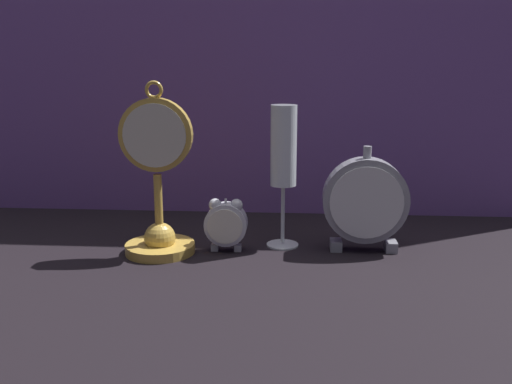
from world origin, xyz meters
TOP-DOWN VIEW (x-y plane):
  - ground_plane at (0.00, 0.00)m, footprint 4.00×4.00m
  - fabric_backdrop_drape at (0.00, 0.33)m, footprint 1.29×0.01m
  - pocket_watch_on_stand at (-0.16, 0.05)m, footprint 0.12×0.12m
  - alarm_clock_twin_bell at (-0.05, 0.06)m, footprint 0.07×0.03m
  - mantel_clock_silver at (0.19, 0.08)m, footprint 0.15×0.04m
  - champagne_flute at (0.05, 0.10)m, footprint 0.06×0.06m

SIDE VIEW (x-z plane):
  - ground_plane at x=0.00m, z-range 0.00..0.00m
  - alarm_clock_twin_bell at x=-0.05m, z-range 0.00..0.10m
  - mantel_clock_silver at x=0.19m, z-range 0.00..0.18m
  - pocket_watch_on_stand at x=-0.16m, z-range -0.05..0.25m
  - champagne_flute at x=0.05m, z-range 0.04..0.29m
  - fabric_backdrop_drape at x=0.00m, z-range 0.00..0.77m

